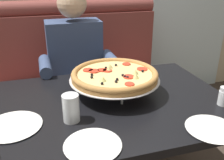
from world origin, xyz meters
The scene contains 10 objects.
booth_bench centered at (0.00, 0.90, 0.40)m, with size 1.49×0.78×1.13m.
dining_table centered at (0.00, 0.00, 0.64)m, with size 1.25×0.86×0.73m.
diner_main centered at (-0.06, 0.64, 0.71)m, with size 0.54×0.64×1.27m.
pizza centered at (0.05, 0.08, 0.84)m, with size 0.48×0.48×0.14m.
shaker_pepper_flakes centered at (0.54, -0.20, 0.77)m, with size 0.05×0.05×0.10m.
plate_near_left centered at (-0.16, -0.33, 0.74)m, with size 0.23×0.23×0.02m.
plate_near_right centered at (0.35, -0.37, 0.74)m, with size 0.22×0.22×0.02m.
plate_far_side centered at (-0.46, -0.10, 0.74)m, with size 0.25×0.25×0.02m.
drinking_glass centered at (-0.21, -0.13, 0.78)m, with size 0.08×0.08×0.13m.
patio_chair centered at (1.21, 2.23, 0.52)m, with size 0.40×0.40×0.86m.
Camera 1 is at (-0.31, -1.10, 1.34)m, focal length 40.00 mm.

